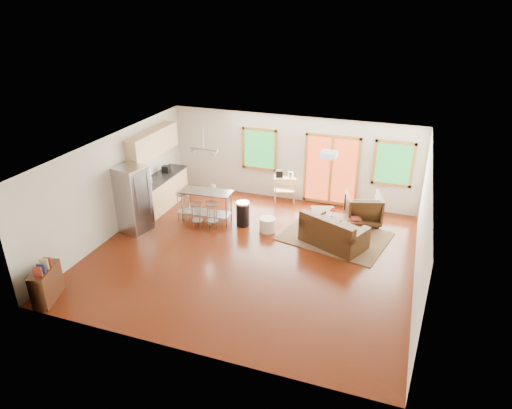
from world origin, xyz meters
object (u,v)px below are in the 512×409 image
(rug, at_px, (335,236))
(loveseat, at_px, (333,234))
(kitchen_cart, at_px, (284,180))
(armchair, at_px, (363,207))
(ottoman, at_px, (322,218))
(coffee_table, at_px, (343,220))
(refrigerator, at_px, (133,199))
(island, at_px, (207,201))

(rug, distance_m, loveseat, 0.56)
(kitchen_cart, bearing_deg, armchair, -15.37)
(loveseat, bearing_deg, armchair, 95.07)
(rug, xyz_separation_m, ottoman, (-0.47, 0.58, 0.20))
(coffee_table, distance_m, armchair, 0.80)
(loveseat, xyz_separation_m, ottoman, (-0.47, 1.04, -0.12))
(rug, relative_size, loveseat, 1.45)
(rug, xyz_separation_m, refrigerator, (-5.09, -1.37, 0.88))
(rug, xyz_separation_m, island, (-3.54, -0.25, 0.60))
(refrigerator, xyz_separation_m, kitchen_cart, (3.19, 3.08, -0.21))
(kitchen_cart, bearing_deg, loveseat, -48.88)
(refrigerator, distance_m, island, 1.93)
(coffee_table, bearing_deg, loveseat, -97.61)
(ottoman, relative_size, refrigerator, 0.35)
(loveseat, relative_size, ottoman, 2.85)
(island, bearing_deg, rug, 3.99)
(loveseat, distance_m, ottoman, 1.15)
(armchair, bearing_deg, coffee_table, 40.54)
(rug, bearing_deg, loveseat, -89.60)
(loveseat, bearing_deg, coffee_table, 107.08)
(refrigerator, bearing_deg, kitchen_cart, 56.66)
(loveseat, bearing_deg, island, -158.84)
(loveseat, xyz_separation_m, island, (-3.54, 0.22, 0.28))
(armchair, distance_m, island, 4.28)
(armchair, bearing_deg, kitchen_cart, -32.24)
(island, bearing_deg, loveseat, -3.53)
(ottoman, distance_m, kitchen_cart, 1.89)
(ottoman, bearing_deg, armchair, 24.68)
(loveseat, height_order, kitchen_cart, kitchen_cart)
(loveseat, height_order, ottoman, loveseat)
(rug, bearing_deg, refrigerator, -164.98)
(island, bearing_deg, coffee_table, 9.70)
(refrigerator, xyz_separation_m, island, (1.55, 1.12, -0.28))
(rug, height_order, island, island)
(ottoman, distance_m, island, 3.20)
(refrigerator, distance_m, kitchen_cart, 4.44)
(coffee_table, distance_m, kitchen_cart, 2.44)
(loveseat, distance_m, armchair, 1.61)
(coffee_table, xyz_separation_m, ottoman, (-0.58, 0.20, -0.12))
(rug, bearing_deg, island, -176.01)
(refrigerator, relative_size, kitchen_cart, 1.78)
(coffee_table, relative_size, armchair, 1.13)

